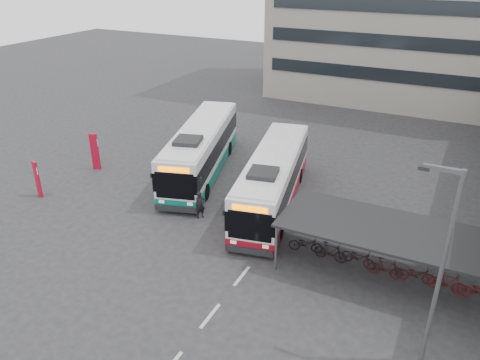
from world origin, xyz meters
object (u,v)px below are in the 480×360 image
at_px(bus_teal, 201,150).
at_px(pedestrian, 200,205).
at_px(lamp_post, 440,262).
at_px(bus_main, 273,179).

bearing_deg(bus_teal, pedestrian, -76.62).
bearing_deg(pedestrian, lamp_post, -77.85).
distance_m(bus_teal, pedestrian, 6.32).
xyz_separation_m(pedestrian, lamp_post, (12.61, -5.46, 3.64)).
distance_m(bus_main, lamp_post, 13.37).
height_order(bus_main, bus_teal, bus_teal).
height_order(bus_main, lamp_post, lamp_post).
xyz_separation_m(bus_main, lamp_post, (9.59, -8.86, 2.86)).
relative_size(bus_main, bus_teal, 0.97).
distance_m(pedestrian, lamp_post, 14.22).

